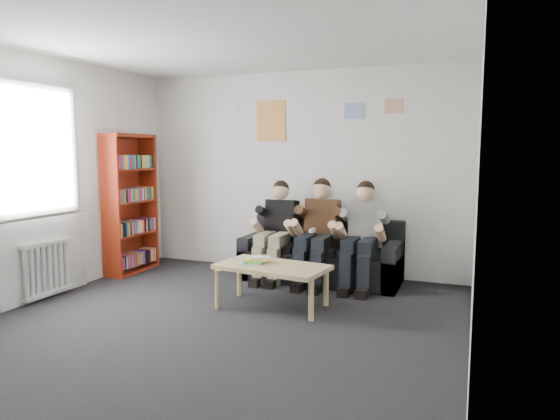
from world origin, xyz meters
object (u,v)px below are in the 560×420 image
(bookshelf, at_px, (131,204))
(person_left, at_px, (276,231))
(person_right, at_px, (362,236))
(person_middle, at_px, (317,233))
(coffee_table, at_px, (272,270))
(sofa, at_px, (322,258))

(bookshelf, bearing_deg, person_left, 7.88)
(person_right, bearing_deg, person_left, 171.62)
(person_left, distance_m, person_middle, 0.55)
(bookshelf, distance_m, person_left, 2.03)
(bookshelf, bearing_deg, coffee_table, -19.41)
(person_right, bearing_deg, coffee_table, -131.27)
(sofa, height_order, bookshelf, bookshelf)
(bookshelf, distance_m, person_right, 3.12)
(bookshelf, height_order, person_middle, bookshelf)
(coffee_table, bearing_deg, person_middle, 81.95)
(person_middle, xyz_separation_m, person_right, (0.55, 0.00, -0.01))
(person_middle, height_order, person_right, person_middle)
(sofa, height_order, person_left, person_left)
(sofa, distance_m, person_right, 0.68)
(person_middle, bearing_deg, bookshelf, -174.15)
(sofa, height_order, person_middle, person_middle)
(person_middle, bearing_deg, person_left, 178.10)
(bookshelf, relative_size, person_left, 1.48)
(coffee_table, bearing_deg, person_left, 110.06)
(person_left, height_order, person_middle, person_middle)
(sofa, relative_size, bookshelf, 1.06)
(person_left, distance_m, person_right, 1.11)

